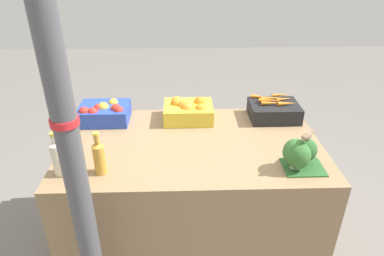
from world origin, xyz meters
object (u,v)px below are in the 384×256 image
broccoli_pile (300,153)px  juice_bottle_golden (77,156)px  juice_bottle_amber (99,157)px  apple_crate (104,112)px  orange_crate (188,110)px  sparrow_bird (307,136)px  support_pole (70,147)px  carrot_crate (274,110)px  juice_bottle_cloudy (58,157)px

broccoli_pile → juice_bottle_golden: 1.18m
juice_bottle_amber → broccoli_pile: bearing=0.5°
apple_crate → orange_crate: 0.58m
juice_bottle_golden → sparrow_bird: juice_bottle_golden is taller
support_pole → juice_bottle_amber: bearing=88.6°
apple_crate → broccoli_pile: 1.31m
juice_bottle_golden → juice_bottle_amber: size_ratio=1.06×
support_pole → carrot_crate: 1.49m
apple_crate → carrot_crate: size_ratio=1.00×
apple_crate → sparrow_bird: size_ratio=3.20×
support_pole → juice_bottle_cloudy: support_pole is taller
support_pole → sparrow_bird: (1.09, 0.34, -0.17)m
apple_crate → orange_crate: size_ratio=1.00×
support_pole → juice_bottle_amber: support_pole is taller
juice_bottle_amber → sparrow_bird: (1.08, -0.01, 0.11)m
juice_bottle_golden → juice_bottle_amber: bearing=-0.0°
sparrow_bird → carrot_crate: bearing=-134.7°
apple_crate → juice_bottle_cloudy: bearing=-100.9°
broccoli_pile → juice_bottle_amber: size_ratio=0.97×
sparrow_bird → juice_bottle_amber: bearing=-45.4°
orange_crate → apple_crate: bearing=-179.3°
juice_bottle_cloudy → carrot_crate: bearing=25.6°
apple_crate → sparrow_bird: sparrow_bird is taller
orange_crate → juice_bottle_cloudy: 0.93m
juice_bottle_cloudy → juice_bottle_golden: size_ratio=0.96×
orange_crate → sparrow_bird: bearing=-46.4°
orange_crate → juice_bottle_cloudy: (-0.69, -0.62, 0.04)m
apple_crate → sparrow_bird: (1.18, -0.62, 0.15)m
orange_crate → juice_bottle_amber: (-0.48, -0.62, 0.03)m
broccoli_pile → juice_bottle_amber: bearing=-179.5°
broccoli_pile → juice_bottle_amber: (-1.07, -0.01, 0.01)m
broccoli_pile → juice_bottle_cloudy: 1.28m
orange_crate → carrot_crate: same height
apple_crate → juice_bottle_amber: juice_bottle_amber is taller
juice_bottle_golden → juice_bottle_amber: 0.12m
support_pole → apple_crate: bearing=95.2°
apple_crate → juice_bottle_amber: bearing=-81.1°
orange_crate → juice_bottle_amber: size_ratio=1.36×
apple_crate → juice_bottle_amber: size_ratio=1.36×
juice_bottle_cloudy → sparrow_bird: juice_bottle_cloudy is taller
juice_bottle_golden → sparrow_bird: size_ratio=2.49×
carrot_crate → juice_bottle_cloudy: (-1.29, -0.62, 0.05)m
apple_crate → sparrow_bird: bearing=-27.9°
broccoli_pile → sparrow_bird: sparrow_bird is taller
sparrow_bird → juice_bottle_golden: bearing=-45.3°
broccoli_pile → juice_bottle_golden: juice_bottle_golden is taller
orange_crate → juice_bottle_cloudy: size_ratio=1.34×
support_pole → sparrow_bird: 1.15m
juice_bottle_cloudy → juice_bottle_amber: (0.21, -0.00, -0.00)m
orange_crate → juice_bottle_golden: juice_bottle_golden is taller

